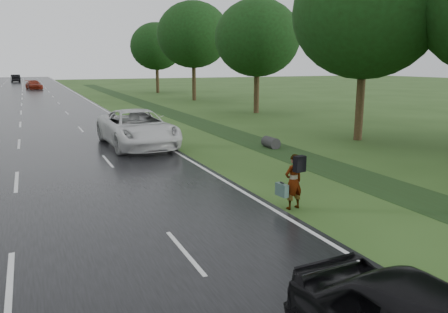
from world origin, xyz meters
TOP-DOWN VIEW (x-y plane):
  - ground at (0.00, 0.00)m, footprint 220.00×220.00m
  - road at (0.00, 45.00)m, footprint 14.00×180.00m
  - edge_stripe_east at (6.75, 45.00)m, footprint 0.12×180.00m
  - center_line at (0.00, 45.00)m, footprint 0.12×180.00m
  - drainage_ditch at (11.50, 18.71)m, footprint 2.20×120.00m
  - tree_east_b at (17.00, 10.00)m, footprint 7.60×7.60m
  - tree_east_c at (18.20, 24.00)m, footprint 7.00×7.00m
  - tree_east_d at (17.80, 38.00)m, footprint 8.00×8.00m
  - tree_east_f at (17.50, 52.00)m, footprint 7.20×7.20m
  - pedestrian at (7.35, 1.61)m, footprint 0.77×0.63m
  - white_pickup at (5.50, 12.97)m, footprint 3.24×6.61m
  - far_car_red at (1.68, 67.50)m, footprint 2.74×5.08m
  - far_car_dark at (-1.46, 97.10)m, footprint 2.14×5.11m

SIDE VIEW (x-z plane):
  - ground at x=0.00m, z-range 0.00..0.00m
  - road at x=0.00m, z-range 0.00..0.04m
  - drainage_ditch at x=11.50m, z-range -0.24..0.32m
  - edge_stripe_east at x=6.75m, z-range 0.04..0.05m
  - center_line at x=0.00m, z-range 0.04..0.05m
  - far_car_red at x=1.68m, z-range 0.04..1.44m
  - pedestrian at x=7.35m, z-range 0.03..1.65m
  - far_car_dark at x=-1.46m, z-range 0.04..1.68m
  - white_pickup at x=5.50m, z-range 0.04..1.85m
  - tree_east_c at x=18.20m, z-range 1.49..10.78m
  - tree_east_f at x=17.50m, z-range 1.56..11.18m
  - tree_east_b at x=17.00m, z-range 1.63..11.74m
  - tree_east_d at x=17.80m, z-range 1.77..12.53m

